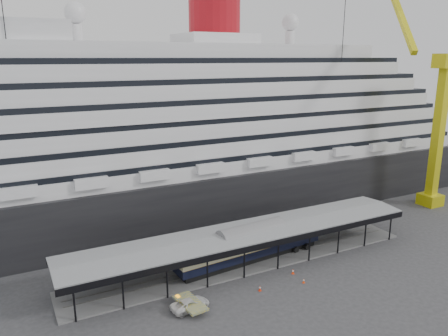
% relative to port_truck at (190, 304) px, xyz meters
% --- Properties ---
extents(ground, '(200.00, 200.00, 0.00)m').
position_rel_port_truck_xyz_m(ground, '(12.89, 2.95, -0.69)').
color(ground, '#343436').
rests_on(ground, ground).
extents(cruise_ship, '(130.00, 30.00, 43.90)m').
position_rel_port_truck_xyz_m(cruise_ship, '(12.94, 34.95, 17.66)').
color(cruise_ship, black).
rests_on(cruise_ship, ground).
extents(platform_canopy, '(56.00, 9.18, 5.30)m').
position_rel_port_truck_xyz_m(platform_canopy, '(12.89, 7.95, 1.67)').
color(platform_canopy, slate).
rests_on(platform_canopy, ground).
extents(crane_yellow, '(23.83, 18.78, 47.60)m').
position_rel_port_truck_xyz_m(crane_yellow, '(59.96, 13.49, 19.26)').
color(crane_yellow, gold).
rests_on(crane_yellow, ground).
extents(port_truck, '(5.23, 2.89, 1.39)m').
position_rel_port_truck_xyz_m(port_truck, '(0.00, 0.00, 0.00)').
color(port_truck, silver).
rests_on(port_truck, ground).
extents(pullman_carriage, '(25.26, 5.33, 24.62)m').
position_rel_port_truck_xyz_m(pullman_carriage, '(13.60, 7.95, 2.27)').
color(pullman_carriage, black).
rests_on(pullman_carriage, ground).
extents(traffic_cone_left, '(0.40, 0.40, 0.77)m').
position_rel_port_truck_xyz_m(traffic_cone_left, '(10.07, -0.26, -0.31)').
color(traffic_cone_left, red).
rests_on(traffic_cone_left, ground).
extents(traffic_cone_mid, '(0.43, 0.43, 0.68)m').
position_rel_port_truck_xyz_m(traffic_cone_mid, '(16.60, -1.29, -0.35)').
color(traffic_cone_mid, '#F0440D').
rests_on(traffic_cone_mid, ground).
extents(traffic_cone_right, '(0.46, 0.46, 0.77)m').
position_rel_port_truck_xyz_m(traffic_cone_right, '(16.86, 1.56, -0.31)').
color(traffic_cone_right, '#FA3E0D').
rests_on(traffic_cone_right, ground).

